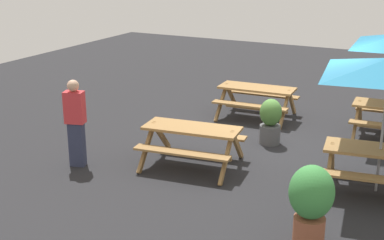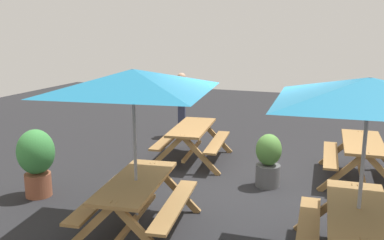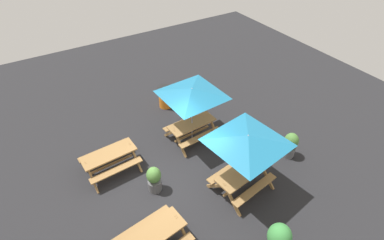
{
  "view_description": "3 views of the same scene",
  "coord_description": "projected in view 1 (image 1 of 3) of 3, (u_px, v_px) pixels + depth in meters",
  "views": [
    {
      "loc": [
        -2.68,
        10.16,
        3.94
      ],
      "look_at": [
        1.62,
        1.76,
        0.9
      ],
      "focal_mm": 50.0,
      "sensor_mm": 36.0,
      "label": 1
    },
    {
      "loc": [
        -6.66,
        -1.32,
        2.85
      ],
      "look_at": [
        1.62,
        1.76,
        0.9
      ],
      "focal_mm": 40.0,
      "sensor_mm": 36.0,
      "label": 2
    },
    {
      "loc": [
        2.91,
        5.83,
        7.87
      ],
      "look_at": [
        -1.62,
        -1.53,
        0.9
      ],
      "focal_mm": 28.0,
      "sensor_mm": 36.0,
      "label": 3
    }
  ],
  "objects": [
    {
      "name": "ground_plane",
      "position": [
        301.0,
        149.0,
        10.98
      ],
      "size": [
        24.0,
        24.0,
        0.0
      ],
      "primitive_type": "plane",
      "color": "#232326",
      "rests_on": "ground"
    },
    {
      "name": "picnic_table_0",
      "position": [
        192.0,
        137.0,
        10.02
      ],
      "size": [
        1.95,
        1.72,
        0.81
      ],
      "rotation": [
        0.0,
        0.0,
        0.12
      ],
      "color": "olive",
      "rests_on": "ground"
    },
    {
      "name": "picnic_table_3",
      "position": [
        257.0,
        95.0,
        12.88
      ],
      "size": [
        1.87,
        1.62,
        0.81
      ],
      "rotation": [
        0.0,
        0.0,
        0.05
      ],
      "color": "olive",
      "rests_on": "ground"
    },
    {
      "name": "potted_plant_0",
      "position": [
        270.0,
        121.0,
        11.17
      ],
      "size": [
        0.46,
        0.46,
        0.97
      ],
      "color": "#59595B",
      "rests_on": "ground"
    },
    {
      "name": "potted_plant_2",
      "position": [
        311.0,
        200.0,
        7.29
      ],
      "size": [
        0.62,
        0.62,
        1.17
      ],
      "color": "#935138",
      "rests_on": "ground"
    },
    {
      "name": "person_standing",
      "position": [
        75.0,
        121.0,
        9.91
      ],
      "size": [
        0.41,
        0.31,
        1.67
      ],
      "rotation": [
        0.0,
        0.0,
        0.29
      ],
      "color": "#2D334C",
      "rests_on": "ground"
    }
  ]
}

